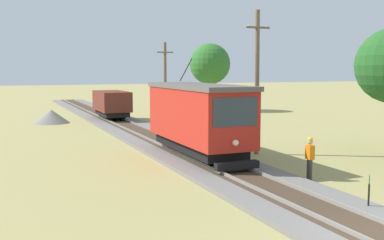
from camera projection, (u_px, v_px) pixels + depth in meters
The scene contains 8 objects.
red_tram at pixel (198, 117), 23.45m from camera, with size 2.60×8.54×4.79m.
freight_car at pixel (112, 103), 41.11m from camera, with size 2.40×5.20×2.31m.
utility_pole_near_tram at pixel (257, 81), 24.86m from camera, with size 1.40×0.33×7.67m.
utility_pole_mid at pixel (165, 82), 38.46m from camera, with size 1.40×0.26×6.74m.
trackside_signal_marker at pixel (369, 191), 15.01m from camera, with size 0.21×0.21×1.18m.
gravel_pile at pixel (51, 116), 39.57m from camera, with size 3.09×3.09×1.15m, color gray.
track_worker at pixel (310, 156), 19.30m from camera, with size 0.28×0.40×1.78m.
tree_right_near at pixel (210, 64), 51.21m from camera, with size 4.48×4.48×7.38m.
Camera 1 is at (-9.25, -8.78, 4.57)m, focal length 43.71 mm.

